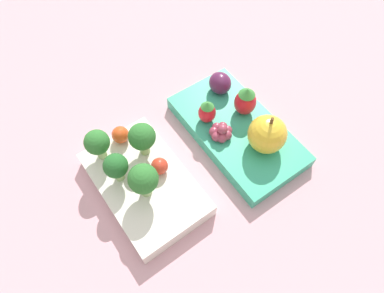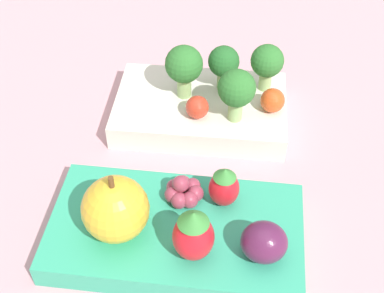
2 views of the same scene
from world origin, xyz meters
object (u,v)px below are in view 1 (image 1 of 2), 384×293
bento_box_savoury (143,181)px  apple (267,134)px  broccoli_floret_3 (142,137)px  cherry_tomato_1 (120,135)px  bento_box_fruit (237,131)px  broccoli_floret_0 (143,180)px  strawberry_0 (245,101)px  grape_cluster (221,132)px  strawberry_1 (207,112)px  broccoli_floret_1 (97,143)px  broccoli_floret_2 (116,167)px  cherry_tomato_0 (160,167)px  plum (220,83)px

bento_box_savoury → apple: apple is taller
broccoli_floret_3 → cherry_tomato_1: (0.04, 0.02, -0.02)m
bento_box_fruit → broccoli_floret_0: 0.18m
broccoli_floret_3 → cherry_tomato_1: 0.05m
strawberry_0 → grape_cluster: bearing=106.2°
bento_box_savoury → strawberry_1: size_ratio=4.52×
apple → broccoli_floret_1: bearing=61.4°
cherry_tomato_1 → apple: (-0.12, -0.17, 0.01)m
broccoli_floret_0 → strawberry_0: size_ratio=1.17×
broccoli_floret_3 → apple: size_ratio=0.88×
grape_cluster → cherry_tomato_1: bearing=60.4°
apple → strawberry_0: apple is taller
broccoli_floret_0 → strawberry_0: 0.20m
strawberry_0 → grape_cluster: (-0.02, 0.06, -0.02)m
grape_cluster → broccoli_floret_2: bearing=83.5°
cherry_tomato_0 → cherry_tomato_1: bearing=15.3°
broccoli_floret_2 → plum: broccoli_floret_2 is taller
strawberry_0 → broccoli_floret_1: bearing=78.0°
broccoli_floret_1 → cherry_tomato_1: 0.04m
broccoli_floret_1 → cherry_tomato_0: (-0.07, -0.06, -0.02)m
broccoli_floret_0 → bento_box_fruit: bearing=-83.7°
grape_cluster → broccoli_floret_0: bearing=98.6°
broccoli_floret_0 → strawberry_1: bearing=-67.9°
cherry_tomato_1 → plum: bearing=-90.1°
broccoli_floret_3 → bento_box_fruit: bearing=-105.3°
apple → strawberry_0: (0.07, -0.01, -0.00)m
bento_box_savoury → broccoli_floret_2: 0.06m
cherry_tomato_0 → plum: (0.08, -0.16, 0.00)m
cherry_tomato_0 → grape_cluster: size_ratio=0.68×
bento_box_savoury → broccoli_floret_0: 0.06m
bento_box_fruit → cherry_tomato_0: cherry_tomato_0 is taller
broccoli_floret_2 → strawberry_1: size_ratio=1.23×
bento_box_fruit → broccoli_floret_2: size_ratio=4.32×
strawberry_0 → cherry_tomato_0: bearing=97.0°
bento_box_savoury → broccoli_floret_1: (0.06, 0.03, 0.05)m
bento_box_fruit → broccoli_floret_2: 0.20m
bento_box_savoury → plum: size_ratio=4.93×
strawberry_1 → bento_box_fruit: bearing=-140.1°
broccoli_floret_1 → cherry_tomato_0: broccoli_floret_1 is taller
broccoli_floret_0 → broccoli_floret_1: size_ratio=1.12×
cherry_tomato_1 → strawberry_1: strawberry_1 is taller
cherry_tomato_1 → strawberry_1: (-0.04, -0.13, 0.00)m
bento_box_savoury → strawberry_0: size_ratio=3.61×
broccoli_floret_2 → bento_box_fruit: bearing=-96.2°
broccoli_floret_1 → plum: 0.22m
broccoli_floret_1 → strawberry_0: bearing=-102.0°
bento_box_fruit → strawberry_0: (0.02, -0.03, 0.04)m
cherry_tomato_1 → grape_cluster: cherry_tomato_1 is taller
broccoli_floret_3 → strawberry_1: 0.11m
broccoli_floret_3 → strawberry_0: size_ratio=1.12×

